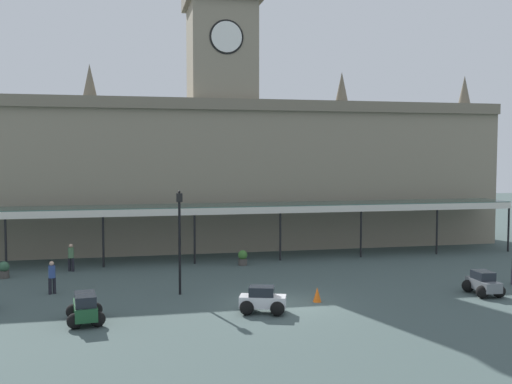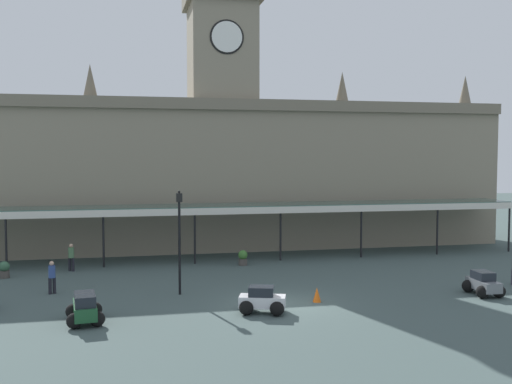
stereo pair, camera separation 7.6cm
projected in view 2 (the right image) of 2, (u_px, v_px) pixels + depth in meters
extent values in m
plane|color=#40514F|center=(282.00, 304.00, 27.68)|extent=(140.00, 140.00, 0.00)
cube|color=gray|center=(222.00, 175.00, 45.04)|extent=(42.84, 6.41, 11.00)
cube|color=#756C5B|center=(229.00, 104.00, 41.45)|extent=(42.84, 0.30, 0.80)
cube|color=gray|center=(222.00, 55.00, 44.47)|extent=(4.80, 4.80, 7.18)
cube|color=#6E6655|center=(222.00, 0.00, 44.22)|extent=(5.50, 5.50, 1.00)
cylinder|color=white|center=(227.00, 37.00, 42.02)|extent=(2.20, 0.12, 2.20)
cylinder|color=black|center=(227.00, 37.00, 42.06)|extent=(2.46, 0.06, 2.46)
cone|color=#675F50|center=(90.00, 82.00, 42.60)|extent=(1.10, 1.10, 2.60)
cone|color=#675F50|center=(342.00, 88.00, 46.63)|extent=(1.10, 1.10, 2.60)
cone|color=#675F50|center=(465.00, 91.00, 48.88)|extent=(1.10, 1.10, 2.60)
cube|color=#38564C|center=(234.00, 206.00, 39.89)|extent=(40.02, 3.20, 0.16)
cube|color=silver|center=(239.00, 211.00, 38.34)|extent=(40.02, 0.12, 0.44)
cylinder|color=black|center=(6.00, 242.00, 35.61)|extent=(0.14, 0.14, 3.51)
cylinder|color=black|center=(103.00, 239.00, 36.80)|extent=(0.14, 0.14, 3.51)
cylinder|color=black|center=(195.00, 237.00, 37.99)|extent=(0.14, 0.14, 3.51)
cylinder|color=black|center=(281.00, 234.00, 39.19)|extent=(0.14, 0.14, 3.51)
cylinder|color=black|center=(361.00, 232.00, 40.38)|extent=(0.14, 0.14, 3.51)
cylinder|color=black|center=(437.00, 230.00, 41.57)|extent=(0.14, 0.14, 3.51)
cylinder|color=black|center=(509.00, 228.00, 42.76)|extent=(0.14, 0.14, 3.51)
cube|color=#1E512D|center=(85.00, 310.00, 24.66)|extent=(1.16, 2.34, 0.55)
cube|color=#1E232B|center=(85.00, 299.00, 24.44)|extent=(1.01, 1.64, 0.45)
sphere|color=black|center=(73.00, 311.00, 25.27)|extent=(0.64, 0.64, 0.64)
sphere|color=black|center=(95.00, 310.00, 25.56)|extent=(0.64, 0.64, 0.64)
sphere|color=black|center=(74.00, 321.00, 23.80)|extent=(0.64, 0.64, 0.64)
sphere|color=black|center=(97.00, 319.00, 24.09)|extent=(0.64, 0.64, 0.64)
cube|color=slate|center=(483.00, 285.00, 29.55)|extent=(0.97, 2.09, 0.50)
cube|color=#1E232B|center=(483.00, 275.00, 29.57)|extent=(0.85, 1.13, 0.42)
sphere|color=black|center=(499.00, 291.00, 28.97)|extent=(0.64, 0.64, 0.64)
sphere|color=black|center=(482.00, 292.00, 28.82)|extent=(0.64, 0.64, 0.64)
sphere|color=black|center=(484.00, 285.00, 30.30)|extent=(0.64, 0.64, 0.64)
sphere|color=black|center=(468.00, 286.00, 30.15)|extent=(0.64, 0.64, 0.64)
cube|color=silver|center=(262.00, 301.00, 26.18)|extent=(2.22, 1.46, 0.50)
cube|color=#1E232B|center=(261.00, 291.00, 26.16)|extent=(1.29, 1.10, 0.42)
sphere|color=black|center=(278.00, 304.00, 26.57)|extent=(0.64, 0.64, 0.64)
sphere|color=black|center=(277.00, 309.00, 25.69)|extent=(0.64, 0.64, 0.64)
sphere|color=black|center=(248.00, 303.00, 26.70)|extent=(0.64, 0.64, 0.64)
sphere|color=black|center=(246.00, 308.00, 25.82)|extent=(0.64, 0.64, 0.64)
cylinder|color=black|center=(70.00, 264.00, 35.61)|extent=(0.17, 0.17, 0.82)
cylinder|color=black|center=(73.00, 265.00, 35.57)|extent=(0.17, 0.17, 0.82)
cylinder|color=#4C724C|center=(71.00, 253.00, 35.55)|extent=(0.34, 0.34, 0.62)
sphere|color=tan|center=(71.00, 246.00, 35.52)|extent=(0.23, 0.23, 0.23)
cylinder|color=black|center=(54.00, 285.00, 29.87)|extent=(0.17, 0.17, 0.82)
cylinder|color=black|center=(50.00, 286.00, 29.72)|extent=(0.17, 0.17, 0.82)
cylinder|color=#334C8C|center=(52.00, 272.00, 29.75)|extent=(0.34, 0.34, 0.62)
sphere|color=tan|center=(52.00, 263.00, 29.73)|extent=(0.23, 0.23, 0.23)
cylinder|color=black|center=(180.00, 248.00, 29.54)|extent=(0.13, 0.13, 4.68)
cube|color=black|center=(179.00, 198.00, 29.38)|extent=(0.30, 0.30, 0.44)
sphere|color=black|center=(179.00, 192.00, 29.36)|extent=(0.14, 0.14, 0.14)
cone|color=orange|center=(317.00, 295.00, 28.14)|extent=(0.40, 0.40, 0.70)
cylinder|color=#47423D|center=(243.00, 262.00, 37.55)|extent=(0.56, 0.56, 0.42)
sphere|color=#3C712E|center=(243.00, 255.00, 37.52)|extent=(0.60, 0.60, 0.60)
cylinder|color=#47423D|center=(4.00, 274.00, 33.64)|extent=(0.56, 0.56, 0.42)
sphere|color=#355E42|center=(4.00, 267.00, 33.61)|extent=(0.60, 0.60, 0.60)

